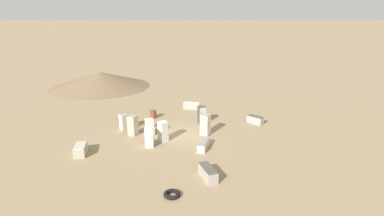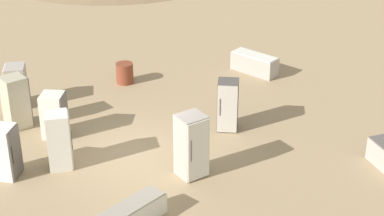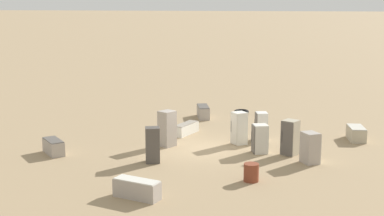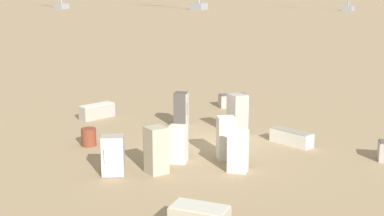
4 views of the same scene
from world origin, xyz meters
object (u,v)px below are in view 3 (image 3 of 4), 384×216
object	(u,v)px
discarded_fridge_1	(260,139)
discarded_fridge_4	(167,129)
discarded_fridge_7	(261,126)
discarded_fridge_0	(310,148)
discarded_fridge_9	(153,145)
discarded_fridge_8	(239,128)
discarded_fridge_3	(137,189)
discarded_fridge_11	(54,147)
discarded_fridge_5	(356,133)
discarded_fridge_10	(203,112)
discarded_fridge_2	(290,138)
discarded_fridge_6	(186,129)
rusty_barrel	(251,172)
scrap_tire	(241,112)

from	to	relation	value
discarded_fridge_1	discarded_fridge_4	xyz separation A→B (m)	(0.05, 4.80, 0.21)
discarded_fridge_4	discarded_fridge_7	world-z (taller)	discarded_fridge_4
discarded_fridge_0	discarded_fridge_9	world-z (taller)	discarded_fridge_9
discarded_fridge_7	discarded_fridge_8	size ratio (longest dim) A/B	0.90
discarded_fridge_3	discarded_fridge_11	bearing A→B (deg)	65.85
discarded_fridge_4	discarded_fridge_11	distance (m)	5.71
discarded_fridge_1	discarded_fridge_11	world-z (taller)	discarded_fridge_1
discarded_fridge_5	discarded_fridge_7	distance (m)	5.15
discarded_fridge_10	discarded_fridge_0	bearing A→B (deg)	110.15
discarded_fridge_10	discarded_fridge_2	bearing A→B (deg)	109.95
discarded_fridge_8	discarded_fridge_9	xyz separation A→B (m)	(-4.26, 3.29, -0.02)
discarded_fridge_3	discarded_fridge_10	bearing A→B (deg)	17.10
discarded_fridge_3	discarded_fridge_4	size ratio (longest dim) A/B	1.04
discarded_fridge_2	discarded_fridge_4	distance (m)	6.25
discarded_fridge_5	discarded_fridge_0	bearing A→B (deg)	56.06
discarded_fridge_3	discarded_fridge_5	world-z (taller)	discarded_fridge_5
discarded_fridge_1	discarded_fridge_6	size ratio (longest dim) A/B	0.71
discarded_fridge_5	discarded_fridge_10	distance (m)	9.95
discarded_fridge_2	rusty_barrel	xyz separation A→B (m)	(-4.42, 1.21, -0.48)
discarded_fridge_4	discarded_fridge_5	bearing A→B (deg)	-40.06
discarded_fridge_7	discarded_fridge_9	world-z (taller)	discarded_fridge_9
discarded_fridge_0	discarded_fridge_6	bearing A→B (deg)	-154.34
discarded_fridge_0	discarded_fridge_5	distance (m)	5.45
discarded_fridge_6	discarded_fridge_7	distance (m)	4.32
discarded_fridge_8	scrap_tire	bearing A→B (deg)	-32.04
discarded_fridge_1	discarded_fridge_2	size ratio (longest dim) A/B	0.83
rusty_barrel	discarded_fridge_9	bearing A→B (deg)	72.58
discarded_fridge_8	discarded_fridge_11	distance (m)	9.43
discarded_fridge_3	discarded_fridge_10	world-z (taller)	discarded_fridge_10
discarded_fridge_7	scrap_tire	size ratio (longest dim) A/B	1.57
discarded_fridge_1	discarded_fridge_7	distance (m)	2.47
discarded_fridge_1	discarded_fridge_7	world-z (taller)	discarded_fridge_7
discarded_fridge_5	discarded_fridge_6	distance (m)	9.28
discarded_fridge_5	discarded_fridge_2	bearing A→B (deg)	39.74
discarded_fridge_0	discarded_fridge_7	size ratio (longest dim) A/B	0.95
discarded_fridge_5	discarded_fridge_7	size ratio (longest dim) A/B	1.11
discarded_fridge_1	discarded_fridge_8	xyz separation A→B (m)	(1.39, 1.28, 0.14)
discarded_fridge_5	discarded_fridge_6	bearing A→B (deg)	-3.56
discarded_fridge_10	discarded_fridge_8	bearing A→B (deg)	99.60
scrap_tire	discarded_fridge_1	bearing A→B (deg)	-164.94
discarded_fridge_4	discarded_fridge_5	xyz separation A→B (m)	(3.80, -9.48, -0.56)
scrap_tire	discarded_fridge_0	bearing A→B (deg)	-154.40
discarded_fridge_1	discarded_fridge_7	xyz separation A→B (m)	(2.45, 0.27, 0.06)
discarded_fridge_11	discarded_fridge_7	bearing A→B (deg)	162.48
discarded_fridge_6	discarded_fridge_5	bearing A→B (deg)	-158.42
scrap_tire	discarded_fridge_3	bearing A→B (deg)	176.11
discarded_fridge_3	scrap_tire	size ratio (longest dim) A/B	1.97
discarded_fridge_0	discarded_fridge_1	xyz separation A→B (m)	(1.13, 2.48, -0.01)
discarded_fridge_0	discarded_fridge_9	xyz separation A→B (m)	(-1.75, 7.05, 0.11)
discarded_fridge_1	discarded_fridge_7	size ratio (longest dim) A/B	0.93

